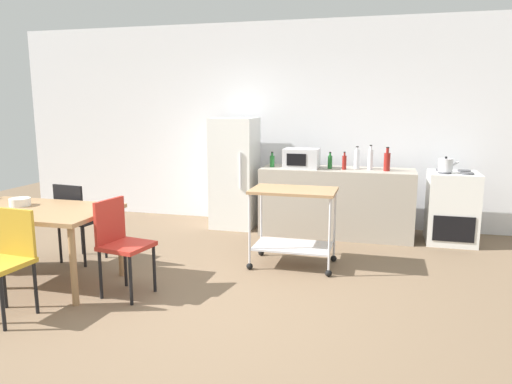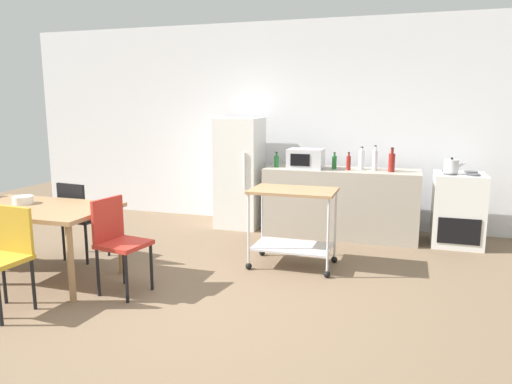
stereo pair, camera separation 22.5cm
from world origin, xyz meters
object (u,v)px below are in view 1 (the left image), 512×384
object	(u,v)px
chair_mustard	(7,256)
bottle_olive_oil	(387,161)
chair_black	(77,217)
bottle_hot_sauce	(272,161)
bottle_sparkling_water	(330,162)
dining_table	(34,216)
bottle_sesame_oil	(344,162)
chair_red	(121,240)
refrigerator	(235,173)
bottle_wine	(357,159)
stove_oven	(452,208)
kitchen_cart	(293,214)
fruit_bowl	(20,202)
kettle	(446,165)
bottle_vinegar	(370,159)
microwave	(302,158)

from	to	relation	value
chair_mustard	bottle_olive_oil	distance (m)	4.40
chair_black	bottle_hot_sauce	bearing A→B (deg)	-126.12
bottle_hot_sauce	bottle_sparkling_water	bearing A→B (deg)	3.22
dining_table	bottle_sesame_oil	world-z (taller)	bottle_sesame_oil
chair_red	bottle_olive_oil	distance (m)	3.48
refrigerator	chair_mustard	bearing A→B (deg)	-105.21
bottle_wine	stove_oven	bearing A→B (deg)	-2.72
dining_table	bottle_sesame_oil	xyz separation A→B (m)	(2.76, 2.48, 0.33)
chair_mustard	stove_oven	xyz separation A→B (m)	(3.81, 3.27, -0.07)
chair_black	refrigerator	world-z (taller)	refrigerator
refrigerator	bottle_sesame_oil	world-z (taller)	refrigerator
chair_red	kitchen_cart	world-z (taller)	chair_red
bottle_wine	bottle_sparkling_water	bearing A→B (deg)	-165.65
chair_red	fruit_bowl	bearing A→B (deg)	93.60
bottle_olive_oil	kettle	size ratio (longest dim) A/B	1.28
refrigerator	bottle_olive_oil	bearing A→B (deg)	-4.36
kitchen_cart	bottle_olive_oil	distance (m)	1.70
bottle_wine	bottle_vinegar	world-z (taller)	bottle_vinegar
bottle_sesame_oil	kitchen_cart	bearing A→B (deg)	-107.48
kitchen_cart	refrigerator	bearing A→B (deg)	127.03
bottle_olive_oil	dining_table	bearing A→B (deg)	-142.97
chair_black	kitchen_cart	distance (m)	2.38
kitchen_cart	bottle_sesame_oil	distance (m)	1.46
dining_table	bottle_vinegar	bearing A→B (deg)	39.47
bottle_sesame_oil	bottle_wine	bearing A→B (deg)	42.64
dining_table	chair_red	xyz separation A→B (m)	(0.96, -0.05, -0.15)
refrigerator	bottle_wine	distance (m)	1.72
microwave	kettle	world-z (taller)	microwave
chair_black	bottle_sparkling_water	xyz separation A→B (m)	(2.55, 1.88, 0.47)
kitchen_cart	chair_black	bearing A→B (deg)	-167.87
bottle_vinegar	fruit_bowl	bearing A→B (deg)	-143.23
bottle_sesame_oil	bottle_olive_oil	distance (m)	0.54
bottle_hot_sauce	microwave	size ratio (longest dim) A/B	0.45
refrigerator	kettle	bearing A→B (deg)	-3.70
bottle_vinegar	dining_table	bearing A→B (deg)	-140.53
refrigerator	kitchen_cart	bearing A→B (deg)	-52.97
chair_black	bottle_olive_oil	distance (m)	3.79
refrigerator	chair_red	bearing A→B (deg)	-95.34
chair_black	stove_oven	xyz separation A→B (m)	(4.10, 1.91, -0.07)
microwave	kettle	distance (m)	1.80
stove_oven	bottle_hot_sauce	distance (m)	2.38
stove_oven	fruit_bowl	distance (m)	5.00
microwave	bottle_olive_oil	bearing A→B (deg)	0.31
microwave	kettle	size ratio (longest dim) A/B	1.92
chair_mustard	microwave	bearing A→B (deg)	63.60
chair_red	kettle	xyz separation A→B (m)	(3.03, 2.51, 0.48)
bottle_hot_sauce	bottle_sparkling_water	xyz separation A→B (m)	(0.77, 0.04, 0.01)
refrigerator	bottle_sesame_oil	size ratio (longest dim) A/B	6.65
bottle_wine	fruit_bowl	world-z (taller)	bottle_wine
fruit_bowl	bottle_vinegar	bearing A→B (deg)	36.77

